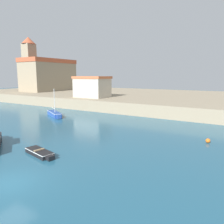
% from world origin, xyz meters
% --- Properties ---
extents(ground_plane, '(200.00, 200.00, 0.00)m').
position_xyz_m(ground_plane, '(0.00, 0.00, 0.00)').
color(ground_plane, '#235670').
extents(quay_seawall, '(120.00, 40.00, 2.10)m').
position_xyz_m(quay_seawall, '(0.00, 45.30, 1.05)').
color(quay_seawall, gray).
rests_on(quay_seawall, ground).
extents(sailboat_blue_0, '(5.33, 3.56, 4.60)m').
position_xyz_m(sailboat_blue_0, '(-14.73, 18.21, 0.41)').
color(sailboat_blue_0, '#284C9E').
rests_on(sailboat_blue_0, ground).
extents(dinghy_black_3, '(3.67, 1.71, 0.48)m').
position_xyz_m(dinghy_black_3, '(-2.33, 4.46, 0.23)').
color(dinghy_black_3, black).
rests_on(dinghy_black_3, ground).
extents(mooring_buoy, '(0.46, 0.46, 0.46)m').
position_xyz_m(mooring_buoy, '(9.53, 15.69, 0.23)').
color(mooring_buoy, orange).
rests_on(mooring_buoy, ground).
extents(church, '(11.85, 16.65, 16.27)m').
position_xyz_m(church, '(-40.70, 40.44, 7.41)').
color(church, gray).
rests_on(church, quay_seawall).
extents(harbor_shed_near_wharf, '(7.05, 5.31, 4.50)m').
position_xyz_m(harbor_shed_near_wharf, '(-16.00, 30.67, 4.37)').
color(harbor_shed_near_wharf, '#BCB29E').
rests_on(harbor_shed_near_wharf, quay_seawall).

